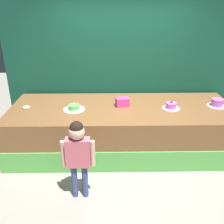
% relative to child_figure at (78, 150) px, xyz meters
% --- Properties ---
extents(ground_plane, '(12.00, 12.00, 0.00)m').
position_rel_child_figure_xyz_m(ground_plane, '(0.62, 0.51, -0.72)').
color(ground_plane, gray).
extents(stage_platform, '(3.74, 1.42, 0.79)m').
position_rel_child_figure_xyz_m(stage_platform, '(0.62, 1.21, -0.32)').
color(stage_platform, brown).
rests_on(stage_platform, ground_plane).
extents(curtain_backdrop, '(4.30, 0.08, 2.69)m').
position_rel_child_figure_xyz_m(curtain_backdrop, '(0.62, 2.01, 0.63)').
color(curtain_backdrop, '#144C38').
rests_on(curtain_backdrop, ground_plane).
extents(child_figure, '(0.43, 0.20, 1.11)m').
position_rel_child_figure_xyz_m(child_figure, '(0.00, 0.00, 0.00)').
color(child_figure, '#3F4C8C').
rests_on(child_figure, ground_plane).
extents(pink_box, '(0.24, 0.18, 0.14)m').
position_rel_child_figure_xyz_m(pink_box, '(0.62, 1.26, 0.14)').
color(pink_box, '#EE3EA3').
rests_on(pink_box, stage_platform).
extents(donut, '(0.12, 0.12, 0.03)m').
position_rel_child_figure_xyz_m(donut, '(-0.97, 1.18, 0.09)').
color(donut, beige).
rests_on(donut, stage_platform).
extents(cake_left, '(0.35, 0.35, 0.14)m').
position_rel_child_figure_xyz_m(cake_left, '(-0.18, 1.12, 0.10)').
color(cake_left, white).
rests_on(cake_left, stage_platform).
extents(cake_center, '(0.29, 0.29, 0.14)m').
position_rel_child_figure_xyz_m(cake_center, '(1.41, 1.13, 0.11)').
color(cake_center, silver).
rests_on(cake_center, stage_platform).
extents(cake_right, '(0.32, 0.32, 0.13)m').
position_rel_child_figure_xyz_m(cake_right, '(2.21, 1.22, 0.13)').
color(cake_right, silver).
rests_on(cake_right, stage_platform).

